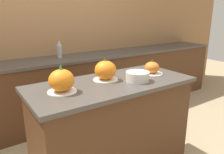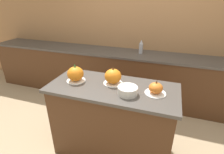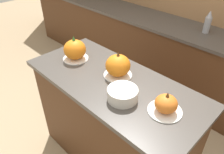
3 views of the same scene
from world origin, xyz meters
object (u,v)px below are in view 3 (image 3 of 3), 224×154
Objects in this scene: pumpkin_cake_left at (75,50)px; mixing_bowl at (123,94)px; pumpkin_cake_center at (118,66)px; pumpkin_cake_right at (166,105)px; bottle_tall at (208,22)px.

pumpkin_cake_left is 0.66m from mixing_bowl.
pumpkin_cake_left is 0.44m from pumpkin_cake_center.
pumpkin_cake_right is at bearing 20.77° from mixing_bowl.
pumpkin_cake_center reaches higher than mixing_bowl.
pumpkin_cake_right is 0.89× the size of bottle_tall.
bottle_tall reaches higher than pumpkin_cake_right.
pumpkin_cake_right reaches higher than mixing_bowl.
pumpkin_cake_right is (0.92, -0.00, -0.03)m from pumpkin_cake_left.
pumpkin_cake_left is at bearing 171.02° from mixing_bowl.
mixing_bowl is at bearing -8.98° from pumpkin_cake_left.
bottle_tall reaches higher than pumpkin_cake_left.
pumpkin_cake_right is (0.48, -0.08, -0.03)m from pumpkin_cake_center.
pumpkin_cake_right is 0.29m from mixing_bowl.
bottle_tall reaches higher than mixing_bowl.
bottle_tall is at bearing 95.07° from mixing_bowl.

